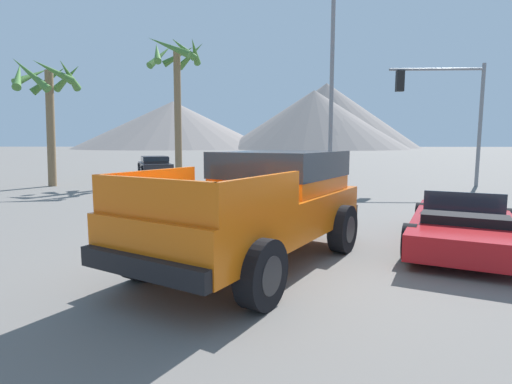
{
  "coord_description": "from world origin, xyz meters",
  "views": [
    {
      "loc": [
        0.19,
        -6.12,
        2.02
      ],
      "look_at": [
        -0.11,
        1.32,
        1.09
      ],
      "focal_mm": 28.0,
      "sensor_mm": 36.0,
      "label": 1
    }
  ],
  "objects_px": {
    "parked_car_dark": "(155,165)",
    "traffic_light_main": "(444,101)",
    "street_lamp_post": "(332,70)",
    "palm_tree_short": "(47,90)",
    "palm_tree_tall": "(177,74)",
    "parked_car_white": "(248,160)",
    "red_convertible_car": "(463,227)",
    "orange_pickup_truck": "(264,199)"
  },
  "relations": [
    {
      "from": "orange_pickup_truck",
      "to": "traffic_light_main",
      "type": "height_order",
      "value": "traffic_light_main"
    },
    {
      "from": "orange_pickup_truck",
      "to": "parked_car_white",
      "type": "xyz_separation_m",
      "value": [
        -1.75,
        25.02,
        -0.44
      ]
    },
    {
      "from": "parked_car_white",
      "to": "traffic_light_main",
      "type": "height_order",
      "value": "traffic_light_main"
    },
    {
      "from": "parked_car_dark",
      "to": "street_lamp_post",
      "type": "bearing_deg",
      "value": -71.83
    },
    {
      "from": "street_lamp_post",
      "to": "parked_car_white",
      "type": "bearing_deg",
      "value": 102.35
    },
    {
      "from": "orange_pickup_truck",
      "to": "palm_tree_short",
      "type": "relative_size",
      "value": 0.94
    },
    {
      "from": "red_convertible_car",
      "to": "parked_car_dark",
      "type": "relative_size",
      "value": 0.95
    },
    {
      "from": "street_lamp_post",
      "to": "palm_tree_short",
      "type": "relative_size",
      "value": 1.29
    },
    {
      "from": "street_lamp_post",
      "to": "palm_tree_tall",
      "type": "height_order",
      "value": "street_lamp_post"
    },
    {
      "from": "red_convertible_car",
      "to": "palm_tree_tall",
      "type": "xyz_separation_m",
      "value": [
        -8.53,
        13.02,
        5.06
      ]
    },
    {
      "from": "parked_car_dark",
      "to": "red_convertible_car",
      "type": "bearing_deg",
      "value": -79.83
    },
    {
      "from": "orange_pickup_truck",
      "to": "street_lamp_post",
      "type": "xyz_separation_m",
      "value": [
        2.15,
        7.22,
        3.36
      ]
    },
    {
      "from": "parked_car_white",
      "to": "palm_tree_tall",
      "type": "height_order",
      "value": "palm_tree_tall"
    },
    {
      "from": "parked_car_dark",
      "to": "street_lamp_post",
      "type": "xyz_separation_m",
      "value": [
        9.4,
        -10.93,
        3.85
      ]
    },
    {
      "from": "orange_pickup_truck",
      "to": "palm_tree_short",
      "type": "height_order",
      "value": "palm_tree_short"
    },
    {
      "from": "traffic_light_main",
      "to": "palm_tree_tall",
      "type": "bearing_deg",
      "value": -10.05
    },
    {
      "from": "palm_tree_tall",
      "to": "street_lamp_post",
      "type": "bearing_deg",
      "value": -44.38
    },
    {
      "from": "traffic_light_main",
      "to": "palm_tree_tall",
      "type": "height_order",
      "value": "palm_tree_tall"
    },
    {
      "from": "parked_car_white",
      "to": "street_lamp_post",
      "type": "distance_m",
      "value": 18.61
    },
    {
      "from": "parked_car_dark",
      "to": "traffic_light_main",
      "type": "bearing_deg",
      "value": -45.62
    },
    {
      "from": "parked_car_white",
      "to": "traffic_light_main",
      "type": "relative_size",
      "value": 0.83
    },
    {
      "from": "orange_pickup_truck",
      "to": "palm_tree_tall",
      "type": "xyz_separation_m",
      "value": [
        -4.73,
        13.95,
        4.39
      ]
    },
    {
      "from": "red_convertible_car",
      "to": "parked_car_white",
      "type": "distance_m",
      "value": 24.72
    },
    {
      "from": "street_lamp_post",
      "to": "palm_tree_short",
      "type": "height_order",
      "value": "street_lamp_post"
    },
    {
      "from": "palm_tree_short",
      "to": "palm_tree_tall",
      "type": "bearing_deg",
      "value": 27.79
    },
    {
      "from": "traffic_light_main",
      "to": "palm_tree_short",
      "type": "xyz_separation_m",
      "value": [
        -17.77,
        -0.54,
        0.46
      ]
    },
    {
      "from": "orange_pickup_truck",
      "to": "street_lamp_post",
      "type": "height_order",
      "value": "street_lamp_post"
    },
    {
      "from": "red_convertible_car",
      "to": "traffic_light_main",
      "type": "bearing_deg",
      "value": 93.68
    },
    {
      "from": "palm_tree_short",
      "to": "street_lamp_post",
      "type": "bearing_deg",
      "value": -18.17
    },
    {
      "from": "street_lamp_post",
      "to": "traffic_light_main",
      "type": "bearing_deg",
      "value": 38.54
    },
    {
      "from": "street_lamp_post",
      "to": "palm_tree_short",
      "type": "bearing_deg",
      "value": 161.83
    },
    {
      "from": "parked_car_dark",
      "to": "street_lamp_post",
      "type": "relative_size",
      "value": 0.66
    },
    {
      "from": "red_convertible_car",
      "to": "palm_tree_tall",
      "type": "height_order",
      "value": "palm_tree_tall"
    },
    {
      "from": "orange_pickup_truck",
      "to": "parked_car_dark",
      "type": "distance_m",
      "value": 19.55
    },
    {
      "from": "parked_car_dark",
      "to": "palm_tree_tall",
      "type": "height_order",
      "value": "palm_tree_tall"
    },
    {
      "from": "orange_pickup_truck",
      "to": "street_lamp_post",
      "type": "relative_size",
      "value": 0.73
    },
    {
      "from": "palm_tree_tall",
      "to": "palm_tree_short",
      "type": "height_order",
      "value": "palm_tree_tall"
    },
    {
      "from": "red_convertible_car",
      "to": "parked_car_white",
      "type": "bearing_deg",
      "value": 126.99
    },
    {
      "from": "parked_car_white",
      "to": "red_convertible_car",
      "type": "bearing_deg",
      "value": -125.29
    },
    {
      "from": "parked_car_white",
      "to": "palm_tree_short",
      "type": "bearing_deg",
      "value": -168.97
    },
    {
      "from": "parked_car_dark",
      "to": "street_lamp_post",
      "type": "distance_m",
      "value": 14.92
    },
    {
      "from": "orange_pickup_truck",
      "to": "red_convertible_car",
      "type": "bearing_deg",
      "value": 42.54
    }
  ]
}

